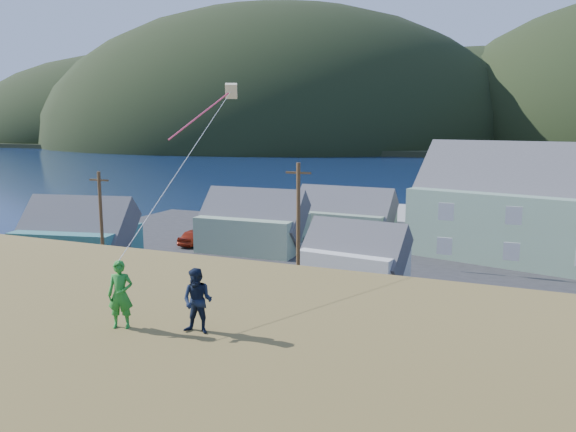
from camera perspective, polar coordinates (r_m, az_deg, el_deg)
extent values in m
plane|color=#0A1638|center=(32.72, 6.43, -11.89)|extent=(900.00, 900.00, 0.00)
cube|color=#4C3D19|center=(30.92, 5.36, -13.07)|extent=(110.00, 8.00, 0.10)
cube|color=#28282B|center=(48.53, 12.14, -4.87)|extent=(72.00, 36.00, 0.12)
cube|color=gray|center=(71.71, 10.89, 0.09)|extent=(26.00, 14.00, 0.90)
cube|color=black|center=(359.58, 21.61, 7.02)|extent=(900.00, 320.00, 2.00)
ellipsoid|color=black|center=(384.64, -13.78, 7.67)|extent=(240.00, 216.00, 108.00)
ellipsoid|color=black|center=(316.69, -1.15, 7.62)|extent=(260.00, 234.00, 143.00)
ellipsoid|color=black|center=(330.69, 18.00, 7.25)|extent=(200.00, 180.00, 100.00)
cube|color=#295E61|center=(49.73, -20.51, -2.95)|extent=(9.70, 8.06, 3.21)
cube|color=#47474C|center=(49.29, -20.68, -0.15)|extent=(10.14, 7.92, 6.17)
cube|color=gray|center=(52.44, -3.56, -1.71)|extent=(9.34, 6.33, 3.27)
cube|color=#47474C|center=(52.03, -3.59, 0.95)|extent=(9.83, 6.13, 5.92)
cube|color=silver|center=(41.16, 6.76, -5.23)|extent=(7.44, 5.73, 2.75)
cube|color=#47474C|center=(40.69, 6.82, -2.42)|extent=(7.93, 5.75, 4.87)
cube|color=slate|center=(57.03, 5.68, -0.96)|extent=(9.81, 6.27, 3.03)
cube|color=#47474C|center=(56.66, 5.72, 1.40)|extent=(10.30, 6.26, 5.65)
cylinder|color=#47331E|center=(41.82, -18.39, -1.44)|extent=(0.24, 0.24, 8.42)
cylinder|color=#47331E|center=(33.90, 1.04, -2.53)|extent=(0.24, 0.24, 9.43)
imported|color=maroon|center=(55.57, -9.42, -2.08)|extent=(2.15, 4.70, 1.56)
imported|color=#222228|center=(50.53, 7.13, -3.30)|extent=(2.24, 4.82, 1.36)
imported|color=gray|center=(59.82, -4.78, -1.26)|extent=(1.51, 4.19, 1.38)
imported|color=white|center=(52.51, 2.63, -2.72)|extent=(2.88, 5.30, 1.41)
imported|color=silver|center=(56.59, 4.56, -1.78)|extent=(2.50, 5.50, 1.56)
imported|color=maroon|center=(57.68, 0.43, -1.61)|extent=(2.51, 5.18, 1.42)
imported|color=black|center=(55.65, 10.13, -2.15)|extent=(2.13, 4.40, 1.45)
imported|color=#217B28|center=(13.48, -16.66, -7.65)|extent=(0.68, 0.58, 1.58)
imported|color=black|center=(12.78, -9.17, -8.52)|extent=(0.78, 0.65, 1.48)
cube|color=beige|center=(22.05, -5.79, 12.53)|extent=(0.59, 0.58, 0.60)
cylinder|color=#F13F6E|center=(21.23, -8.83, 10.16)|extent=(0.06, 0.06, 3.31)
cylinder|color=white|center=(17.41, -9.99, 6.21)|extent=(0.02, 0.02, 10.62)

